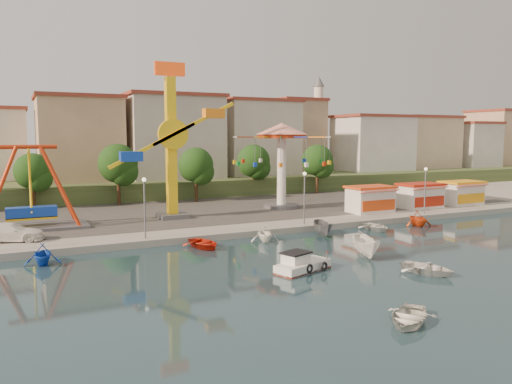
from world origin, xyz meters
TOP-DOWN VIEW (x-y plane):
  - ground at (0.00, 0.00)m, footprint 200.00×200.00m
  - quay_deck at (0.00, 62.00)m, footprint 200.00×100.00m
  - asphalt_pad at (0.00, 30.00)m, footprint 90.00×28.00m
  - hill_terrace at (0.00, 67.00)m, footprint 200.00×60.00m
  - pirate_ship_ride at (-16.65, 22.32)m, footprint 10.00×5.00m
  - kamikaze_tower at (-2.33, 22.29)m, footprint 9.10×3.10m
  - wave_swinger at (11.61, 24.36)m, footprint 11.60×11.60m
  - booth_left at (19.04, 16.49)m, footprint 5.40×3.78m
  - booth_mid at (26.72, 16.49)m, footprint 5.40×3.78m
  - booth_right at (33.74, 16.49)m, footprint 5.40×3.78m
  - lamp_post_1 at (-8.00, 13.00)m, footprint 0.14×0.14m
  - lamp_post_2 at (8.00, 13.00)m, footprint 0.14×0.14m
  - lamp_post_3 at (24.00, 13.00)m, footprint 0.14×0.14m
  - tree_1 at (-16.00, 36.24)m, footprint 4.35×4.35m
  - tree_2 at (-6.00, 35.81)m, footprint 5.02×5.02m
  - tree_3 at (4.00, 34.36)m, footprint 4.68×4.68m
  - tree_4 at (14.00, 37.35)m, footprint 4.86×4.86m
  - tree_5 at (24.00, 35.54)m, footprint 4.83×4.83m
  - building_2 at (-8.19, 51.96)m, footprint 11.95×9.28m
  - building_3 at (5.60, 48.80)m, footprint 12.59×10.50m
  - building_4 at (19.07, 52.20)m, footprint 10.75×9.23m
  - building_5 at (32.37, 50.33)m, footprint 12.77×10.96m
  - building_6 at (44.15, 48.77)m, footprint 8.23×8.98m
  - building_7 at (56.03, 53.70)m, footprint 11.59×10.93m
  - building_8 at (69.93, 47.19)m, footprint 12.84×9.28m
  - building_9 at (83.46, 49.95)m, footprint 12.95×9.17m
  - minaret at (36.00, 54.00)m, footprint 2.80×2.80m
  - cabin_motorboat at (-0.17, -0.10)m, footprint 4.65×2.99m
  - rowboat_a at (7.32, -4.38)m, footprint 3.74×4.41m
  - rowboat_b at (-0.42, -10.89)m, footprint 4.42×4.21m
  - skiff at (6.46, 1.20)m, footprint 3.20×4.65m
  - van at (-18.49, 16.72)m, footprint 5.77×3.58m
  - moored_boat_1 at (-16.36, 9.80)m, footprint 2.82×3.19m
  - moored_boat_3 at (-3.80, 9.80)m, footprint 3.36×4.24m
  - moored_boat_4 at (1.93, 9.80)m, footprint 3.21×3.50m
  - moored_boat_5 at (8.15, 9.80)m, footprint 2.48×4.01m
  - moored_boat_6 at (14.46, 9.80)m, footprint 2.68×3.69m
  - moored_boat_7 at (19.96, 9.80)m, footprint 3.37×3.72m

SIDE VIEW (x-z plane):
  - ground at x=0.00m, z-range 0.00..0.00m
  - quay_deck at x=0.00m, z-range 0.00..0.60m
  - rowboat_b at x=-0.42m, z-range 0.00..0.74m
  - moored_boat_6 at x=14.46m, z-range 0.00..0.75m
  - rowboat_a at x=7.32m, z-range 0.00..0.78m
  - moored_boat_3 at x=-3.80m, z-range 0.00..0.79m
  - cabin_motorboat at x=-0.17m, z-range -0.36..1.17m
  - asphalt_pad at x=0.00m, z-range 0.60..0.61m
  - moored_boat_5 at x=8.15m, z-range 0.00..1.45m
  - moored_boat_4 at x=1.93m, z-range 0.00..1.56m
  - moored_boat_1 at x=-16.36m, z-range 0.00..1.58m
  - skiff at x=6.46m, z-range 0.00..1.68m
  - moored_boat_7 at x=19.96m, z-range 0.00..1.71m
  - van at x=-18.49m, z-range 0.60..2.16m
  - hill_terrace at x=0.00m, z-range 0.00..3.00m
  - booth_left at x=19.04m, z-range 0.62..3.70m
  - booth_mid at x=26.72m, z-range 0.62..3.70m
  - booth_right at x=33.74m, z-range 0.62..3.70m
  - lamp_post_1 at x=-8.00m, z-range 0.60..5.60m
  - lamp_post_2 at x=8.00m, z-range 0.60..5.60m
  - lamp_post_3 at x=24.00m, z-range 0.60..5.60m
  - pirate_ship_ride at x=-16.65m, z-range 0.39..8.39m
  - tree_1 at x=-16.00m, z-range 1.80..8.60m
  - tree_3 at x=4.00m, z-range 1.90..9.21m
  - tree_5 at x=24.00m, z-range 1.94..9.48m
  - tree_4 at x=14.00m, z-range 1.95..9.55m
  - tree_2 at x=-6.00m, z-range 1.99..9.84m
  - building_7 at x=56.03m, z-range 3.00..11.76m
  - building_3 at x=5.60m, z-range 3.00..12.20m
  - building_9 at x=83.46m, z-range 3.00..12.21m
  - building_4 at x=19.07m, z-range 3.00..12.24m
  - wave_swinger at x=11.61m, z-range 3.00..13.40m
  - kamikaze_tower at x=-2.33m, z-range 0.07..16.57m
  - building_5 at x=32.37m, z-range 3.00..14.21m
  - building_2 at x=-8.19m, z-range 3.00..14.23m
  - building_6 at x=44.15m, z-range 3.00..15.36m
  - building_8 at x=69.93m, z-range 3.00..15.58m
  - minaret at x=36.00m, z-range 3.55..21.55m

